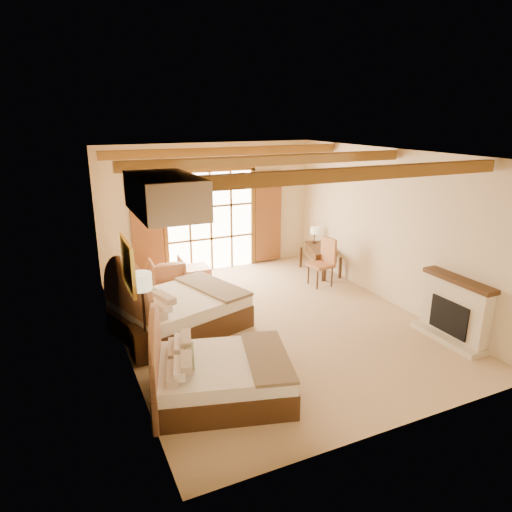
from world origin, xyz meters
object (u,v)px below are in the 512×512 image
nightstand (146,343)px  armchair (167,273)px  bed_near (213,375)px  desk (320,259)px  bed_far (172,309)px

nightstand → armchair: size_ratio=0.74×
bed_near → armchair: bed_near is taller
bed_near → armchair: (0.49, 4.57, -0.04)m
desk → nightstand: bearing=-134.4°
nightstand → armchair: 3.25m
armchair → desk: size_ratio=0.56×
bed_far → desk: size_ratio=1.97×
bed_far → nightstand: bed_far is taller
bed_near → armchair: bearing=99.3°
nightstand → desk: size_ratio=0.41×
bed_near → nightstand: 1.64m
bed_far → armchair: 2.30m
nightstand → armchair: armchair is taller
bed_far → desk: bed_far is taller
bed_near → bed_far: bed_far is taller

